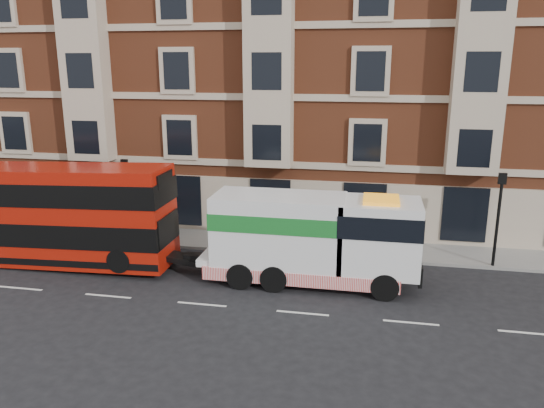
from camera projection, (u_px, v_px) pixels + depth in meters
The scene contains 8 objects.
ground at pixel (202, 304), 20.85m from camera, with size 120.00×120.00×0.00m, color black.
sidewalk at pixel (247, 242), 27.94m from camera, with size 90.00×3.00×0.15m, color slate.
victorian_terrace at pixel (282, 48), 32.39m from camera, with size 45.00×12.00×20.40m.
lamp_post_west at pixel (127, 194), 27.15m from camera, with size 0.35×0.15×4.35m.
lamp_post_east at pixel (499, 213), 23.82m from camera, with size 0.35×0.15×4.35m.
double_decker_bus at pixel (51, 213), 24.53m from camera, with size 11.49×2.64×4.65m.
tow_truck at pixel (309, 238), 22.41m from camera, with size 9.20×2.72×3.83m.
pedestrian at pixel (93, 222), 27.88m from camera, with size 0.68×0.44×1.86m, color #1E1A34.
Camera 1 is at (6.38, -18.24, 9.18)m, focal length 35.00 mm.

